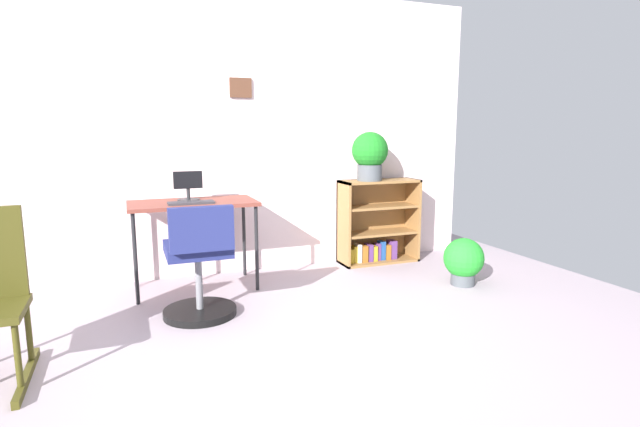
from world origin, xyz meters
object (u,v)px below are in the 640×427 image
Objects in this scene: keyboard at (191,203)px; potted_plant_on_shelf at (370,154)px; desk at (193,209)px; monitor at (188,187)px; bookshelf_low at (376,225)px; potted_plant_floor at (464,260)px; office_chair at (199,268)px.

potted_plant_on_shelf is at bearing 10.08° from keyboard.
desk is 2.85× the size of keyboard.
monitor reaches higher than bookshelf_low.
potted_plant_floor is at bearing -64.29° from potted_plant_on_shelf.
bookshelf_low reaches higher than office_chair.
office_chair is at bearing -92.97° from keyboard.
monitor is 2.41m from potted_plant_floor.
monitor is 0.91m from office_chair.
bookshelf_low is at bearing 7.38° from desk.
desk is 2.16× the size of potted_plant_on_shelf.
office_chair reaches higher than desk.
potted_plant_floor is at bearing -18.99° from desk.
potted_plant_floor is at bearing -71.17° from bookshelf_low.
monitor reaches higher than keyboard.
bookshelf_low reaches higher than potted_plant_floor.
office_chair reaches higher than keyboard.
monitor is 0.22m from keyboard.
monitor is 0.29× the size of office_chair.
keyboard is (-0.03, -0.13, 0.07)m from desk.
keyboard is at bearing -102.59° from desk.
office_chair is at bearing -153.72° from potted_plant_on_shelf.
office_chair is at bearing 178.75° from potted_plant_floor.
office_chair reaches higher than potted_plant_floor.
monitor is 1.76m from potted_plant_on_shelf.
office_chair is 1.00× the size of bookshelf_low.
bookshelf_low is at bearing 26.88° from potted_plant_on_shelf.
potted_plant_floor is (2.19, -0.61, -0.53)m from keyboard.
desk is 2.49× the size of potted_plant_floor.
keyboard is 2.33m from potted_plant_floor.
bookshelf_low is 2.03× the size of potted_plant_floor.
potted_plant_on_shelf is at bearing -153.12° from bookshelf_low.
keyboard reaches higher than desk.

